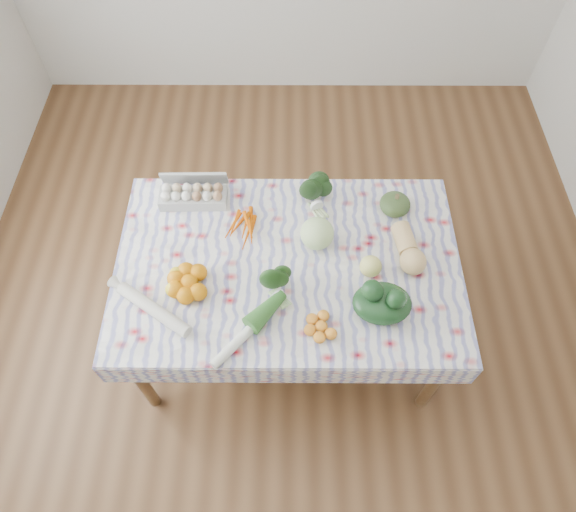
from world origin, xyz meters
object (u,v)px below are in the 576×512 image
(egg_carton, at_px, (193,196))
(butternut_squash, at_px, (409,248))
(dining_table, at_px, (288,272))
(kabocha_squash, at_px, (395,204))
(cabbage, at_px, (317,233))
(grapefruit, at_px, (371,266))

(egg_carton, relative_size, butternut_squash, 1.27)
(dining_table, distance_m, kabocha_squash, 0.64)
(egg_carton, height_order, cabbage, cabbage)
(dining_table, bearing_deg, kabocha_squash, 30.57)
(dining_table, relative_size, butternut_squash, 5.91)
(dining_table, height_order, egg_carton, egg_carton)
(egg_carton, distance_m, butternut_squash, 1.11)
(dining_table, xyz_separation_m, kabocha_squash, (0.54, 0.32, 0.13))
(dining_table, xyz_separation_m, grapefruit, (0.39, -0.05, 0.14))
(cabbage, relative_size, butternut_squash, 0.60)
(kabocha_squash, xyz_separation_m, butternut_squash, (0.03, -0.27, 0.01))
(butternut_squash, bearing_deg, grapefruit, -162.25)
(kabocha_squash, height_order, butternut_squash, butternut_squash)
(dining_table, relative_size, cabbage, 9.86)
(butternut_squash, height_order, grapefruit, butternut_squash)
(egg_carton, distance_m, grapefruit, 0.97)
(egg_carton, xyz_separation_m, cabbage, (0.63, -0.26, 0.04))
(egg_carton, bearing_deg, butternut_squash, -17.91)
(dining_table, height_order, grapefruit, grapefruit)
(grapefruit, bearing_deg, cabbage, 146.06)
(kabocha_squash, bearing_deg, egg_carton, 177.16)
(grapefruit, bearing_deg, dining_table, 172.40)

